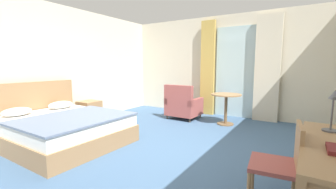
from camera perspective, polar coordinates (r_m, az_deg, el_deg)
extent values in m
cube|color=#426084|center=(3.93, -3.02, -14.19)|extent=(6.06, 6.91, 0.10)
cube|color=beige|center=(6.53, 13.10, 7.03)|extent=(5.66, 0.12, 2.75)
cube|color=beige|center=(5.70, -26.86, 6.40)|extent=(0.12, 6.51, 2.75)
cube|color=silver|center=(6.32, 16.95, 5.40)|extent=(1.12, 0.02, 2.42)
cube|color=tan|center=(6.47, 10.03, 6.55)|extent=(0.39, 0.10, 2.62)
cube|color=beige|center=(6.07, 23.90, 5.99)|extent=(0.59, 0.10, 2.62)
cube|color=#9E754C|center=(4.49, -24.90, -9.41)|extent=(2.06, 1.79, 0.30)
cube|color=white|center=(4.43, -25.08, -6.31)|extent=(2.00, 1.73, 0.20)
cube|color=#9E754C|center=(5.30, -31.18, -3.03)|extent=(0.10, 1.78, 1.07)
cube|color=slate|center=(4.13, -22.69, -5.49)|extent=(1.37, 1.75, 0.03)
ellipsoid|color=white|center=(4.84, -34.01, -3.64)|extent=(0.36, 0.50, 0.15)
ellipsoid|color=white|center=(5.22, -25.58, -2.38)|extent=(0.35, 0.51, 0.15)
cube|color=#9E754C|center=(5.94, -19.32, -4.05)|extent=(0.45, 0.46, 0.51)
cube|color=olive|center=(5.78, -21.18, -3.41)|extent=(0.38, 0.01, 0.12)
cube|color=#9E754C|center=(3.24, 31.28, -12.55)|extent=(0.06, 0.06, 0.69)
cube|color=#9E4C47|center=(2.50, 25.22, -15.90)|extent=(0.48, 0.51, 0.04)
cube|color=#9E754C|center=(2.43, 30.31, -11.25)|extent=(0.08, 0.44, 0.41)
cylinder|color=#9E754C|center=(2.79, 20.72, -18.27)|extent=(0.04, 0.04, 0.42)
cylinder|color=#9E754C|center=(2.79, 29.28, -18.73)|extent=(0.04, 0.04, 0.42)
cylinder|color=#4C4C51|center=(2.83, 35.93, -7.43)|extent=(0.15, 0.15, 0.02)
cylinder|color=#4C4C51|center=(2.80, 36.21, -3.94)|extent=(0.02, 0.02, 0.33)
cone|color=#4C4C51|center=(2.83, 36.89, 0.15)|extent=(0.14, 0.15, 0.12)
cube|color=#9E4C47|center=(5.96, 4.08, -3.74)|extent=(0.81, 0.75, 0.29)
cube|color=#9E4C47|center=(5.64, 2.62, -0.24)|extent=(0.79, 0.14, 0.51)
cube|color=#9E4C47|center=(5.77, 7.08, -1.90)|extent=(0.12, 0.73, 0.16)
cube|color=#9E4C47|center=(6.10, 1.28, -1.34)|extent=(0.12, 0.73, 0.16)
cylinder|color=#4C3D2D|center=(6.12, 8.19, -5.36)|extent=(0.04, 0.04, 0.10)
cylinder|color=#4C3D2D|center=(6.42, 2.78, -4.68)|extent=(0.04, 0.04, 0.10)
cylinder|color=#4C3D2D|center=(5.59, 5.54, -6.54)|extent=(0.04, 0.04, 0.10)
cylinder|color=#4C3D2D|center=(5.92, -0.21, -5.71)|extent=(0.04, 0.04, 0.10)
cylinder|color=#9E754C|center=(5.43, 14.58, -0.03)|extent=(0.70, 0.70, 0.03)
cylinder|color=brown|center=(5.49, 14.45, -3.81)|extent=(0.07, 0.07, 0.70)
cylinder|color=brown|center=(5.56, 14.34, -7.22)|extent=(0.39, 0.39, 0.02)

